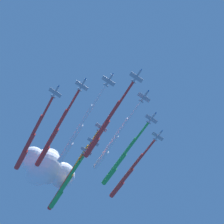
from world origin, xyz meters
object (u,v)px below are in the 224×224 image
(jet_lead, at_px, (101,131))
(jet_starboard_inner, at_px, (75,136))
(jet_trail_starboard, at_px, (64,186))
(jet_port_inner, at_px, (110,145))
(jet_starboard_mid, at_px, (51,140))
(jet_port_outer, at_px, (126,177))
(jet_trail_port, at_px, (74,169))
(jet_starboard_outer, at_px, (28,144))
(jet_port_mid, at_px, (119,163))
(jet_tail_end, at_px, (61,190))

(jet_lead, relative_size, jet_starboard_inner, 0.95)
(jet_trail_starboard, bearing_deg, jet_port_inner, 98.11)
(jet_starboard_mid, height_order, jet_port_outer, jet_starboard_mid)
(jet_trail_port, relative_size, jet_trail_starboard, 0.88)
(jet_starboard_outer, height_order, jet_trail_starboard, jet_starboard_outer)
(jet_trail_port, xyz_separation_m, jet_trail_starboard, (-1.71, -17.27, -2.93))
(jet_starboard_outer, distance_m, jet_trail_port, 37.96)
(jet_lead, xyz_separation_m, jet_starboard_inner, (11.32, -15.06, 2.38))
(jet_port_mid, bearing_deg, jet_trail_port, -46.82)
(jet_port_outer, bearing_deg, jet_starboard_mid, -0.04)
(jet_trail_port, bearing_deg, jet_starboard_mid, 27.26)
(jet_starboard_outer, xyz_separation_m, jet_tail_end, (-40.36, -27.12, -0.06))
(jet_port_inner, distance_m, jet_starboard_outer, 55.36)
(jet_starboard_outer, distance_m, jet_tail_end, 48.63)
(jet_port_mid, height_order, jet_trail_starboard, jet_port_mid)
(jet_port_outer, height_order, jet_starboard_outer, jet_port_outer)
(jet_trail_starboard, bearing_deg, jet_starboard_outer, 27.37)
(jet_lead, relative_size, jet_starboard_outer, 0.97)
(jet_port_inner, xyz_separation_m, jet_port_mid, (-13.32, -9.29, -1.15))
(jet_lead, distance_m, jet_tail_end, 66.07)
(jet_starboard_mid, height_order, jet_starboard_outer, jet_starboard_mid)
(jet_port_inner, bearing_deg, jet_starboard_inner, -14.29)
(jet_starboard_mid, relative_size, jet_port_outer, 1.10)
(jet_port_inner, xyz_separation_m, jet_trail_starboard, (7.16, -50.20, -3.07))
(jet_trail_port, xyz_separation_m, jet_tail_end, (-2.55, -23.93, -1.09))
(jet_starboard_inner, bearing_deg, jet_lead, 126.94)
(jet_port_inner, height_order, jet_trail_starboard, jet_port_inner)
(jet_starboard_inner, xyz_separation_m, jet_starboard_outer, (22.21, -23.51, -0.44))
(jet_port_inner, distance_m, jet_trail_starboard, 50.80)
(jet_port_inner, bearing_deg, jet_lead, 33.87)
(jet_starboard_inner, bearing_deg, jet_port_mid, -175.38)
(jet_port_mid, xyz_separation_m, jet_tail_end, (19.63, -47.57, -0.08))
(jet_lead, bearing_deg, jet_tail_end, -95.94)
(jet_starboard_inner, xyz_separation_m, jet_port_outer, (-51.40, -12.92, 1.11))
(jet_trail_starboard, distance_m, jet_tail_end, 6.97)
(jet_starboard_inner, bearing_deg, jet_starboard_outer, -46.62)
(jet_port_outer, distance_m, jet_trail_starboard, 46.24)
(jet_lead, distance_m, jet_port_inner, 16.13)
(jet_starboard_mid, bearing_deg, jet_trail_port, -152.74)
(jet_starboard_inner, relative_size, jet_starboard_mid, 0.99)
(jet_starboard_outer, bearing_deg, jet_lead, 131.01)
(jet_trail_starboard, height_order, jet_tail_end, jet_tail_end)
(jet_starboard_inner, bearing_deg, jet_starboard_mid, -49.56)
(jet_starboard_mid, bearing_deg, jet_starboard_inner, 130.44)
(jet_port_inner, bearing_deg, jet_starboard_mid, -28.39)
(jet_starboard_outer, xyz_separation_m, jet_trail_port, (-37.81, -3.19, 1.02))
(jet_port_outer, bearing_deg, jet_port_mid, 35.92)
(jet_port_mid, relative_size, jet_port_outer, 1.00)
(jet_port_outer, xyz_separation_m, jet_starboard_outer, (73.61, -10.58, -1.55))
(jet_trail_starboard, bearing_deg, jet_tail_end, -97.20)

